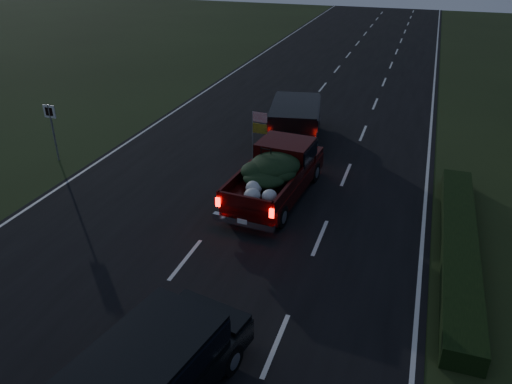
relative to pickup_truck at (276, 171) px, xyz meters
The scene contains 7 objects.
ground 5.10m from the pickup_truck, 106.45° to the right, with size 120.00×120.00×0.00m, color black.
road_asphalt 5.10m from the pickup_truck, 106.45° to the right, with size 14.00×120.00×0.02m, color black.
hedge_row 6.68m from the pickup_truck, 15.61° to the right, with size 1.00×10.00×0.60m, color black.
route_sign 9.93m from the pickup_truck, behind, with size 0.55×0.08×2.50m.
pickup_truck is the anchor object (origin of this frame).
lead_suv 5.59m from the pickup_truck, 97.66° to the left, with size 3.16×5.65×1.53m.
rear_suv 9.87m from the pickup_truck, 88.58° to the right, with size 2.91×5.10×1.38m.
Camera 1 is at (6.00, -11.09, 8.79)m, focal length 35.00 mm.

